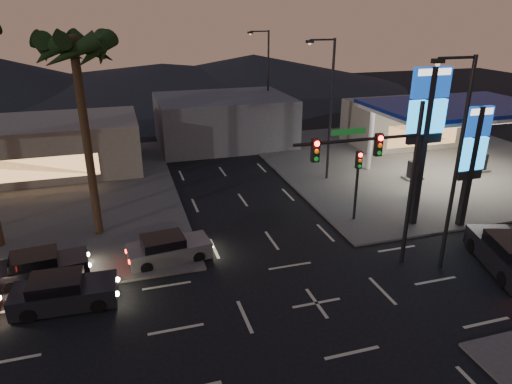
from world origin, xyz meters
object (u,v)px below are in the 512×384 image
object	(u,v)px
gas_station	(457,110)
suv_station	(510,255)
pylon_sign_tall	(427,117)
car_lane_b_mid	(41,267)
pylon_sign_short	(473,149)
car_lane_b_front	(168,249)
traffic_signal_mast	(381,165)
car_lane_a_front	(63,292)

from	to	relation	value
gas_station	suv_station	size ratio (longest dim) A/B	2.24
pylon_sign_tall	car_lane_b_mid	size ratio (longest dim) A/B	2.10
pylon_sign_short	car_lane_b_mid	xyz separation A→B (m)	(-22.48, 0.95, -4.03)
gas_station	car_lane_b_mid	bearing A→B (deg)	-166.60
gas_station	pylon_sign_tall	world-z (taller)	pylon_sign_tall
pylon_sign_tall	pylon_sign_short	bearing A→B (deg)	-21.80
pylon_sign_tall	suv_station	bearing A→B (deg)	-75.27
gas_station	pylon_sign_tall	distance (m)	10.01
pylon_sign_tall	pylon_sign_short	xyz separation A→B (m)	(2.50, -1.00, -1.74)
gas_station	car_lane_b_front	world-z (taller)	gas_station
pylon_sign_short	traffic_signal_mast	size ratio (longest dim) A/B	0.88
car_lane_b_mid	pylon_sign_tall	bearing A→B (deg)	0.14
pylon_sign_tall	car_lane_b_front	size ratio (longest dim) A/B	2.10
car_lane_a_front	car_lane_b_mid	xyz separation A→B (m)	(-1.19, 2.51, -0.02)
pylon_sign_short	traffic_signal_mast	world-z (taller)	traffic_signal_mast
pylon_sign_tall	car_lane_a_front	xyz separation A→B (m)	(-18.79, -2.56, -5.74)
gas_station	car_lane_b_mid	world-z (taller)	gas_station
pylon_sign_tall	car_lane_b_mid	bearing A→B (deg)	-179.86
pylon_sign_tall	car_lane_b_mid	world-z (taller)	pylon_sign_tall
gas_station	pylon_sign_short	distance (m)	9.02
gas_station	car_lane_a_front	world-z (taller)	gas_station
pylon_sign_tall	traffic_signal_mast	size ratio (longest dim) A/B	1.12
gas_station	pylon_sign_tall	bearing A→B (deg)	-139.09
pylon_sign_tall	car_lane_a_front	distance (m)	19.82
gas_station	pylon_sign_tall	size ratio (longest dim) A/B	1.36
car_lane_b_front	car_lane_a_front	bearing A→B (deg)	-151.21
car_lane_a_front	car_lane_b_front	xyz separation A→B (m)	(4.65, 2.56, -0.03)
gas_station	car_lane_b_mid	distance (m)	28.60
traffic_signal_mast	car_lane_b_mid	bearing A→B (deg)	167.19
car_lane_b_front	suv_station	distance (m)	16.59
pylon_sign_short	traffic_signal_mast	distance (m)	7.69
pylon_sign_short	car_lane_b_front	size ratio (longest dim) A/B	1.64
traffic_signal_mast	car_lane_b_mid	world-z (taller)	traffic_signal_mast
gas_station	car_lane_b_front	size ratio (longest dim) A/B	2.85
car_lane_a_front	suv_station	world-z (taller)	suv_station
car_lane_b_mid	suv_station	xyz separation A→B (m)	(21.46, -5.56, 0.16)
gas_station	suv_station	world-z (taller)	gas_station
car_lane_b_mid	car_lane_a_front	bearing A→B (deg)	-64.68
suv_station	car_lane_b_front	bearing A→B (deg)	160.24
car_lane_b_mid	pylon_sign_short	bearing A→B (deg)	-2.43
traffic_signal_mast	pylon_sign_short	bearing A→B (deg)	19.13
car_lane_b_front	gas_station	bearing A→B (deg)	16.72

